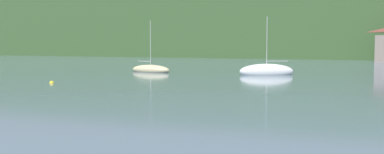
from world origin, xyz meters
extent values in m
cube|color=#38562D|center=(0.00, 146.36, 8.41)|extent=(352.00, 42.41, 16.81)
ellipsoid|color=white|center=(-2.64, 77.47, 0.39)|extent=(6.35, 4.26, 1.73)
cylinder|color=#B7B7BC|center=(-2.64, 77.47, 3.73)|extent=(0.07, 0.07, 5.74)
cylinder|color=#ADADB2|center=(-1.53, 77.99, 1.55)|extent=(2.24, 1.11, 0.07)
ellipsoid|color=#CCBC8E|center=(-17.14, 76.99, 0.28)|extent=(5.87, 2.93, 1.24)
cylinder|color=#B7B7BC|center=(-17.14, 76.99, 3.50)|extent=(0.07, 0.07, 5.76)
cylinder|color=#ADADB2|center=(-18.13, 77.19, 1.31)|extent=(1.99, 0.46, 0.06)
sphere|color=yellow|center=(-18.40, 59.65, 0.00)|extent=(0.42, 0.42, 0.42)
camera|label=1|loc=(8.81, 25.66, 3.72)|focal=43.16mm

